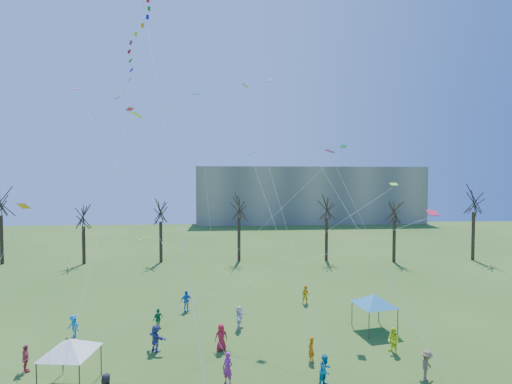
{
  "coord_description": "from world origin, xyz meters",
  "views": [
    {
      "loc": [
        0.01,
        -14.07,
        11.67
      ],
      "look_at": [
        1.5,
        5.0,
        11.0
      ],
      "focal_mm": 25.0,
      "sensor_mm": 36.0,
      "label": 1
    }
  ],
  "objects": [
    {
      "name": "small_kites_aloft",
      "position": [
        0.1,
        11.73,
        13.26
      ],
      "size": [
        26.59,
        19.25,
        31.89
      ],
      "color": "orange",
      "rests_on": "ground"
    },
    {
      "name": "festival_crowd",
      "position": [
        -0.73,
        8.29,
        0.86
      ],
      "size": [
        25.45,
        18.96,
        1.84
      ],
      "color": "red",
      "rests_on": "ground"
    },
    {
      "name": "canopy_tent_blue",
      "position": [
        11.26,
        12.37,
        2.38
      ],
      "size": [
        3.69,
        3.69,
        2.81
      ],
      "color": "#3F3F44",
      "rests_on": "ground"
    },
    {
      "name": "distant_building",
      "position": [
        22.0,
        82.0,
        7.5
      ],
      "size": [
        60.0,
        14.0,
        15.0
      ],
      "primitive_type": "cube",
      "color": "gray",
      "rests_on": "ground"
    },
    {
      "name": "big_box_kite",
      "position": [
        -5.3,
        7.91,
        19.39
      ],
      "size": [
        3.54,
        7.21,
        25.18
      ],
      "color": "red",
      "rests_on": "ground"
    },
    {
      "name": "canopy_tent_white",
      "position": [
        -8.9,
        6.41,
        2.31
      ],
      "size": [
        3.6,
        3.6,
        2.72
      ],
      "color": "#3F3F44",
      "rests_on": "ground"
    },
    {
      "name": "bare_tree_row",
      "position": [
        3.81,
        35.88,
        7.04
      ],
      "size": [
        72.43,
        8.76,
        10.89
      ],
      "color": "black",
      "rests_on": "ground"
    }
  ]
}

